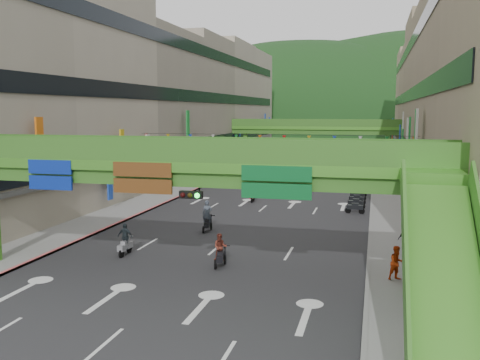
% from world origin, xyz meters
% --- Properties ---
extents(ground, '(320.00, 320.00, 0.00)m').
position_xyz_m(ground, '(0.00, 0.00, 0.00)').
color(ground, black).
rests_on(ground, ground).
extents(road_slab, '(18.00, 140.00, 0.02)m').
position_xyz_m(road_slab, '(0.00, 50.00, 0.01)').
color(road_slab, '#28282B').
rests_on(road_slab, ground).
extents(sidewalk_left, '(4.00, 140.00, 0.15)m').
position_xyz_m(sidewalk_left, '(-11.00, 50.00, 0.07)').
color(sidewalk_left, gray).
rests_on(sidewalk_left, ground).
extents(sidewalk_right, '(4.00, 140.00, 0.15)m').
position_xyz_m(sidewalk_right, '(11.00, 50.00, 0.07)').
color(sidewalk_right, gray).
rests_on(sidewalk_right, ground).
extents(curb_left, '(0.20, 140.00, 0.18)m').
position_xyz_m(curb_left, '(-9.10, 50.00, 0.09)').
color(curb_left, '#CC5959').
rests_on(curb_left, ground).
extents(curb_right, '(0.20, 140.00, 0.18)m').
position_xyz_m(curb_right, '(9.10, 50.00, 0.09)').
color(curb_right, gray).
rests_on(curb_right, ground).
extents(building_row_left, '(12.80, 95.00, 19.00)m').
position_xyz_m(building_row_left, '(-18.93, 50.00, 9.46)').
color(building_row_left, '#9E937F').
rests_on(building_row_left, ground).
extents(building_row_right, '(12.80, 95.00, 19.00)m').
position_xyz_m(building_row_right, '(18.93, 50.00, 9.46)').
color(building_row_right, gray).
rests_on(building_row_right, ground).
extents(overpass_near, '(28.00, 12.27, 7.10)m').
position_xyz_m(overpass_near, '(0.93, 5.38, 5.21)').
color(overpass_near, '#4C9E2D').
rests_on(overpass_near, ground).
extents(overpass_far, '(28.00, 2.20, 7.10)m').
position_xyz_m(overpass_far, '(0.00, 65.00, 5.40)').
color(overpass_far, '#4C9E2D').
rests_on(overpass_far, ground).
extents(hill_left, '(168.00, 140.00, 112.00)m').
position_xyz_m(hill_left, '(-15.00, 160.00, 0.00)').
color(hill_left, '#1C4419').
rests_on(hill_left, ground).
extents(hill_right, '(208.00, 176.00, 128.00)m').
position_xyz_m(hill_right, '(25.00, 180.00, 0.00)').
color(hill_right, '#1C4419').
rests_on(hill_right, ground).
extents(bunting_string, '(26.00, 0.36, 0.47)m').
position_xyz_m(bunting_string, '(0.00, 30.00, 5.96)').
color(bunting_string, black).
rests_on(bunting_string, ground).
extents(scooter_rider_near, '(0.77, 1.59, 2.21)m').
position_xyz_m(scooter_rider_near, '(-1.94, 16.37, 1.05)').
color(scooter_rider_near, black).
rests_on(scooter_rider_near, ground).
extents(scooter_rider_mid, '(0.82, 1.58, 1.83)m').
position_xyz_m(scooter_rider_mid, '(1.32, 8.46, 0.93)').
color(scooter_rider_mid, black).
rests_on(scooter_rider_mid, ground).
extents(scooter_rider_left, '(0.93, 1.60, 1.91)m').
position_xyz_m(scooter_rider_left, '(-4.69, 9.28, 0.95)').
color(scooter_rider_left, gray).
rests_on(scooter_rider_left, ground).
extents(scooter_rider_far, '(0.82, 1.60, 1.96)m').
position_xyz_m(scooter_rider_far, '(-1.62, 29.20, 0.99)').
color(scooter_rider_far, maroon).
rests_on(scooter_rider_far, ground).
extents(parked_scooter_row, '(1.60, 9.35, 1.08)m').
position_xyz_m(parked_scooter_row, '(7.80, 30.00, 0.52)').
color(parked_scooter_row, black).
rests_on(parked_scooter_row, ground).
extents(car_silver, '(1.80, 4.11, 1.31)m').
position_xyz_m(car_silver, '(-2.04, 55.72, 0.66)').
color(car_silver, '#B5B8BE').
rests_on(car_silver, ground).
extents(car_yellow, '(1.59, 3.94, 1.34)m').
position_xyz_m(car_yellow, '(2.87, 62.78, 0.67)').
color(car_yellow, orange).
rests_on(car_yellow, ground).
extents(pedestrian_red, '(1.04, 0.98, 1.69)m').
position_xyz_m(pedestrian_red, '(10.47, 8.00, 0.85)').
color(pedestrian_red, red).
rests_on(pedestrian_red, ground).
extents(pedestrian_dark, '(1.09, 0.47, 1.85)m').
position_xyz_m(pedestrian_dark, '(11.22, 12.67, 0.92)').
color(pedestrian_dark, black).
rests_on(pedestrian_dark, ground).
extents(pedestrian_blue, '(0.91, 0.82, 1.64)m').
position_xyz_m(pedestrian_blue, '(11.92, 15.69, 0.82)').
color(pedestrian_blue, '#2D4457').
rests_on(pedestrian_blue, ground).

